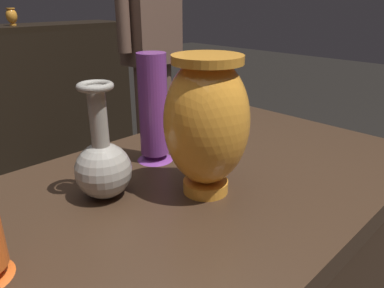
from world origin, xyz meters
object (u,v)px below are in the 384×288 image
vase_left_accent (103,163)px  visitor_near_right (152,34)px  vase_right_accent (153,111)px  vase_centerpiece (207,122)px  shelf_vase_right (11,16)px

vase_left_accent → visitor_near_right: (1.00, 1.08, 0.11)m
vase_right_accent → vase_left_accent: bearing=-160.1°
vase_left_accent → visitor_near_right: size_ratio=0.14×
visitor_near_right → vase_right_accent: bearing=44.6°
vase_left_accent → vase_centerpiece: bearing=-39.4°
vase_centerpiece → shelf_vase_right: size_ratio=2.43×
shelf_vase_right → vase_centerpiece: bearing=-102.3°
vase_right_accent → visitor_near_right: visitor_near_right is taller
visitor_near_right → vase_centerpiece: bearing=48.5°
vase_left_accent → vase_right_accent: bearing=19.9°
vase_left_accent → vase_right_accent: (0.18, 0.06, 0.05)m
vase_centerpiece → vase_right_accent: vase_centerpiece is taller
vase_left_accent → visitor_near_right: visitor_near_right is taller
vase_left_accent → shelf_vase_right: (0.64, 2.11, 0.18)m
vase_left_accent → visitor_near_right: bearing=47.2°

